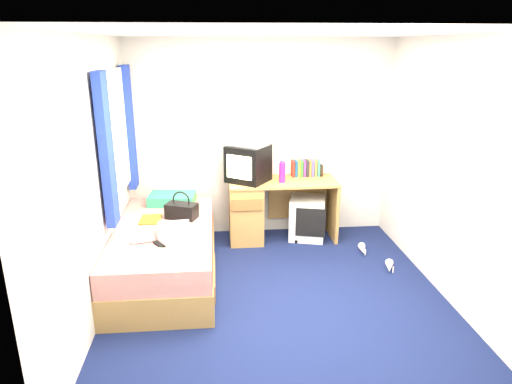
{
  "coord_description": "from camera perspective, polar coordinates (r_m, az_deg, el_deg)",
  "views": [
    {
      "loc": [
        -0.55,
        -3.8,
        2.31
      ],
      "look_at": [
        -0.14,
        0.7,
        0.85
      ],
      "focal_mm": 32.0,
      "sensor_mm": 36.0,
      "label": 1
    }
  ],
  "objects": [
    {
      "name": "ground",
      "position": [
        4.48,
        2.72,
        -13.13
      ],
      "size": [
        3.4,
        3.4,
        0.0
      ],
      "primitive_type": "plane",
      "color": "#0C1438",
      "rests_on": "ground"
    },
    {
      "name": "room_shell",
      "position": [
        3.93,
        3.03,
        5.3
      ],
      "size": [
        3.4,
        3.4,
        3.4
      ],
      "color": "white",
      "rests_on": "ground"
    },
    {
      "name": "bed",
      "position": [
        4.86,
        -11.24,
        -7.31
      ],
      "size": [
        1.01,
        2.0,
        0.54
      ],
      "color": "#AC8447",
      "rests_on": "ground"
    },
    {
      "name": "pillow",
      "position": [
        5.4,
        -10.43,
        -0.86
      ],
      "size": [
        0.55,
        0.38,
        0.11
      ],
      "primitive_type": "cube",
      "rotation": [
        0.0,
        0.0,
        -0.1
      ],
      "color": "teal",
      "rests_on": "bed"
    },
    {
      "name": "desk",
      "position": [
        5.59,
        0.5,
        -1.96
      ],
      "size": [
        1.3,
        0.55,
        0.75
      ],
      "color": "#AC8447",
      "rests_on": "ground"
    },
    {
      "name": "storage_cube",
      "position": [
        5.71,
        6.4,
        -3.21
      ],
      "size": [
        0.51,
        0.51,
        0.52
      ],
      "primitive_type": "cube",
      "rotation": [
        0.0,
        0.0,
        -0.25
      ],
      "color": "silver",
      "rests_on": "ground"
    },
    {
      "name": "crt_tv",
      "position": [
        5.42,
        -1.0,
        3.57
      ],
      "size": [
        0.59,
        0.58,
        0.43
      ],
      "rotation": [
        0.0,
        0.0,
        -0.61
      ],
      "color": "black",
      "rests_on": "desk"
    },
    {
      "name": "vcr",
      "position": [
        5.36,
        -0.99,
        6.24
      ],
      "size": [
        0.51,
        0.48,
        0.08
      ],
      "primitive_type": "cube",
      "rotation": [
        0.0,
        0.0,
        -0.61
      ],
      "color": "silver",
      "rests_on": "crt_tv"
    },
    {
      "name": "book_row",
      "position": [
        5.7,
        6.19,
        2.98
      ],
      "size": [
        0.34,
        0.13,
        0.2
      ],
      "color": "maroon",
      "rests_on": "desk"
    },
    {
      "name": "picture_frame",
      "position": [
        5.75,
        8.11,
        2.73
      ],
      "size": [
        0.03,
        0.12,
        0.14
      ],
      "primitive_type": "cube",
      "rotation": [
        0.0,
        0.0,
        0.07
      ],
      "color": "black",
      "rests_on": "desk"
    },
    {
      "name": "pink_water_bottle",
      "position": [
        5.41,
        3.3,
        2.43
      ],
      "size": [
        0.09,
        0.09,
        0.24
      ],
      "primitive_type": "cylinder",
      "rotation": [
        0.0,
        0.0,
        0.32
      ],
      "color": "#D91E85",
      "rests_on": "desk"
    },
    {
      "name": "aerosol_can",
      "position": [
        5.51,
        1.65,
        2.34
      ],
      "size": [
        0.05,
        0.05,
        0.16
      ],
      "primitive_type": "cylinder",
      "rotation": [
        0.0,
        0.0,
        -0.19
      ],
      "color": "silver",
      "rests_on": "desk"
    },
    {
      "name": "handbag",
      "position": [
        4.93,
        -9.28,
        -2.27
      ],
      "size": [
        0.37,
        0.29,
        0.3
      ],
      "rotation": [
        0.0,
        0.0,
        -0.39
      ],
      "color": "black",
      "rests_on": "bed"
    },
    {
      "name": "towel",
      "position": [
        4.53,
        -10.24,
        -4.68
      ],
      "size": [
        0.33,
        0.28,
        0.1
      ],
      "primitive_type": "cube",
      "rotation": [
        0.0,
        0.0,
        0.1
      ],
      "color": "silver",
      "rests_on": "bed"
    },
    {
      "name": "magazine",
      "position": [
        4.96,
        -13.04,
        -3.36
      ],
      "size": [
        0.21,
        0.28,
        0.01
      ],
      "primitive_type": "cube",
      "rotation": [
        0.0,
        0.0,
        -0.01
      ],
      "color": "yellow",
      "rests_on": "bed"
    },
    {
      "name": "water_bottle",
      "position": [
        4.42,
        -13.99,
        -5.75
      ],
      "size": [
        0.21,
        0.12,
        0.07
      ],
      "primitive_type": "cylinder",
      "rotation": [
        0.0,
        1.57,
        0.29
      ],
      "color": "white",
      "rests_on": "bed"
    },
    {
      "name": "colour_swatch_fan",
      "position": [
        4.22,
        -10.99,
        -7.1
      ],
      "size": [
        0.23,
        0.09,
        0.01
      ],
      "primitive_type": "cube",
      "rotation": [
        0.0,
        0.0,
        -0.13
      ],
      "color": "yellow",
      "rests_on": "bed"
    },
    {
      "name": "remote_control",
      "position": [
        4.34,
        -12.02,
        -6.42
      ],
      "size": [
        0.13,
        0.16,
        0.02
      ],
      "primitive_type": "cube",
      "rotation": [
        0.0,
        0.0,
        0.57
      ],
      "color": "black",
      "rests_on": "bed"
    },
    {
      "name": "window_assembly",
      "position": [
        4.89,
        -16.94,
        6.64
      ],
      "size": [
        0.11,
        1.42,
        1.4
      ],
      "color": "silver",
      "rests_on": "room_shell"
    },
    {
      "name": "white_heels",
      "position": [
        5.31,
        14.72,
        -7.99
      ],
      "size": [
        0.29,
        0.68,
        0.09
      ],
      "color": "white",
      "rests_on": "ground"
    }
  ]
}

